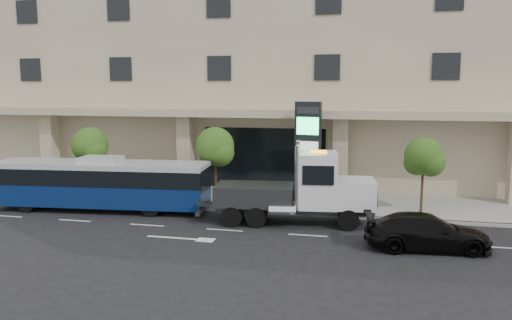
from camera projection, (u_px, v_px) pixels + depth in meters
The scene contains 11 objects.
ground at pixel (233, 222), 25.35m from camera, with size 120.00×120.00×0.00m, color black.
sidewalk at pixel (254, 199), 30.17m from camera, with size 120.00×6.00×0.15m, color gray.
curb at pixel (242, 211), 27.27m from camera, with size 120.00×0.30×0.15m, color gray.
convention_center at pixel (283, 46), 38.79m from camera, with size 60.00×17.60×20.00m.
tree_left at pixel (90, 148), 30.48m from camera, with size 2.27×2.20×4.22m.
tree_mid at pixel (215, 149), 28.76m from camera, with size 2.28×2.20×4.38m.
tree_right at pixel (424, 159), 26.35m from camera, with size 2.10×2.00×4.04m.
city_bus at pixel (102, 183), 27.60m from camera, with size 12.02×3.52×3.00m.
tow_truck at pixel (302, 191), 24.79m from camera, with size 8.98×2.97×4.07m.
black_sedan at pixel (427, 232), 21.01m from camera, with size 2.10×5.17×1.50m, color black.
signage_pylon at pixel (308, 152), 28.55m from camera, with size 1.52×0.77×5.83m.
Camera 1 is at (6.45, -23.78, 6.81)m, focal length 35.00 mm.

